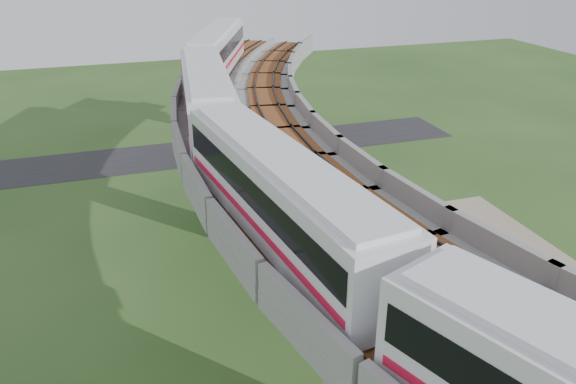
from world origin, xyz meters
TOP-DOWN VIEW (x-y plane):
  - ground at (0.00, 0.00)m, footprint 160.00×160.00m
  - dirt_lot at (14.00, -2.00)m, footprint 18.00×26.00m
  - asphalt_road at (0.00, 30.00)m, footprint 60.00×8.00m
  - viaduct at (3.84, 0.00)m, footprint 19.58×73.98m
  - metro_train at (0.36, -1.07)m, footprint 11.23×61.34m
  - fence at (9.75, 0.00)m, footprint 3.87×38.73m
  - tree_0 at (11.48, 23.90)m, footprint 1.87×1.87m
  - tree_1 at (8.31, 16.49)m, footprint 2.67×2.67m
  - tree_2 at (7.28, 12.49)m, footprint 2.17×2.17m
  - tree_3 at (6.80, 5.81)m, footprint 2.22×2.22m
  - tree_4 at (7.27, 0.68)m, footprint 3.14×3.14m
  - tree_5 at (7.65, -8.62)m, footprint 2.68×2.68m
  - car_red at (15.94, -6.58)m, footprint 2.81×3.60m
  - car_dark at (11.71, 3.29)m, footprint 3.72×1.80m

SIDE VIEW (x-z plane):
  - ground at x=0.00m, z-range 0.00..0.00m
  - asphalt_road at x=0.00m, z-range 0.00..0.03m
  - dirt_lot at x=14.00m, z-range 0.00..0.04m
  - car_dark at x=11.71m, z-range 0.04..1.08m
  - car_red at x=15.94m, z-range 0.04..1.18m
  - fence at x=9.75m, z-range 0.00..1.50m
  - tree_1 at x=8.31m, z-range 0.34..3.29m
  - tree_4 at x=7.27m, z-range 0.25..3.43m
  - tree_0 at x=11.48m, z-range 0.57..3.30m
  - tree_5 at x=7.65m, z-range 0.48..3.73m
  - tree_2 at x=7.28m, z-range 0.61..3.71m
  - tree_3 at x=6.80m, z-range 0.64..3.81m
  - viaduct at x=3.84m, z-range 3.35..14.75m
  - metro_train at x=0.36m, z-range 10.49..14.13m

